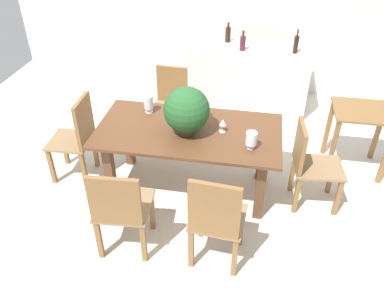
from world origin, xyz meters
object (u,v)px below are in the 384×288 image
(crystal_vase_left, at_px, (251,139))
(wine_bottle_green, at_px, (296,44))
(crystal_vase_center_near, at_px, (149,103))
(wine_bottle_tall, at_px, (243,43))
(chair_far_left, at_px, (170,101))
(flower_centerpiece, at_px, (187,110))
(chair_foot_end, at_px, (309,162))
(wine_glass, at_px, (223,123))
(kitchen_counter, at_px, (246,78))
(side_table, at_px, (360,125))
(dining_table, at_px, (189,140))
(chair_head_end, at_px, (78,135))
(chair_near_right, at_px, (216,218))
(wine_bottle_clear, at_px, (228,34))
(chair_near_left, at_px, (120,208))

(crystal_vase_left, height_order, wine_bottle_green, wine_bottle_green)
(crystal_vase_center_near, height_order, wine_bottle_tall, wine_bottle_tall)
(chair_far_left, height_order, flower_centerpiece, flower_centerpiece)
(chair_far_left, distance_m, chair_foot_end, 1.90)
(wine_bottle_green, bearing_deg, wine_glass, -112.40)
(kitchen_counter, distance_m, side_table, 1.83)
(dining_table, height_order, side_table, side_table)
(flower_centerpiece, relative_size, wine_bottle_tall, 1.82)
(kitchen_counter, bearing_deg, crystal_vase_center_near, -119.71)
(chair_head_end, xyz_separation_m, side_table, (3.02, 0.70, 0.04))
(kitchen_counter, bearing_deg, crystal_vase_left, -85.66)
(chair_near_right, distance_m, chair_head_end, 1.90)
(wine_glass, bearing_deg, side_table, 24.69)
(crystal_vase_left, xyz_separation_m, wine_glass, (-0.29, 0.23, 0.00))
(chair_foot_end, xyz_separation_m, kitchen_counter, (-0.75, 1.95, -0.05))
(chair_foot_end, relative_size, wine_bottle_tall, 3.50)
(crystal_vase_left, bearing_deg, wine_bottle_clear, 101.48)
(chair_head_end, height_order, wine_glass, chair_head_end)
(chair_head_end, relative_size, chair_foot_end, 1.06)
(crystal_vase_center_near, xyz_separation_m, wine_bottle_clear, (0.65, 1.80, 0.16))
(side_table, bearing_deg, crystal_vase_left, -142.34)
(wine_glass, bearing_deg, wine_bottle_green, 67.60)
(kitchen_counter, bearing_deg, wine_bottle_green, -10.77)
(wine_glass, height_order, wine_bottle_tall, wine_bottle_tall)
(wine_glass, relative_size, wine_bottle_clear, 0.54)
(crystal_vase_center_near, xyz_separation_m, kitchen_counter, (0.95, 1.67, -0.41))
(kitchen_counter, distance_m, wine_bottle_green, 0.85)
(kitchen_counter, relative_size, wine_bottle_green, 5.38)
(dining_table, xyz_separation_m, chair_near_right, (0.41, -0.97, -0.08))
(kitchen_counter, bearing_deg, chair_near_left, -106.79)
(kitchen_counter, distance_m, wine_bottle_tall, 0.59)
(dining_table, bearing_deg, crystal_vase_left, -18.03)
(chair_far_left, bearing_deg, chair_near_right, -63.85)
(chair_head_end, relative_size, flower_centerpiece, 2.04)
(dining_table, distance_m, chair_far_left, 1.05)
(wine_bottle_clear, bearing_deg, flower_centerpiece, -94.71)
(chair_head_end, distance_m, crystal_vase_center_near, 0.85)
(crystal_vase_center_near, height_order, wine_bottle_green, wine_bottle_green)
(chair_foot_end, height_order, crystal_vase_left, chair_foot_end)
(chair_near_left, bearing_deg, crystal_vase_center_near, -90.91)
(chair_far_left, xyz_separation_m, wine_bottle_clear, (0.58, 1.11, 0.51))
(wine_glass, bearing_deg, chair_near_left, -126.83)
(chair_far_left, distance_m, wine_bottle_clear, 1.35)
(wine_bottle_clear, height_order, side_table, wine_bottle_clear)
(crystal_vase_center_near, relative_size, wine_bottle_clear, 0.73)
(dining_table, relative_size, crystal_vase_center_near, 9.49)
(wine_bottle_clear, bearing_deg, chair_far_left, -117.63)
(wine_glass, bearing_deg, chair_near_right, -85.87)
(chair_far_left, relative_size, side_table, 1.23)
(chair_foot_end, bearing_deg, dining_table, 84.52)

